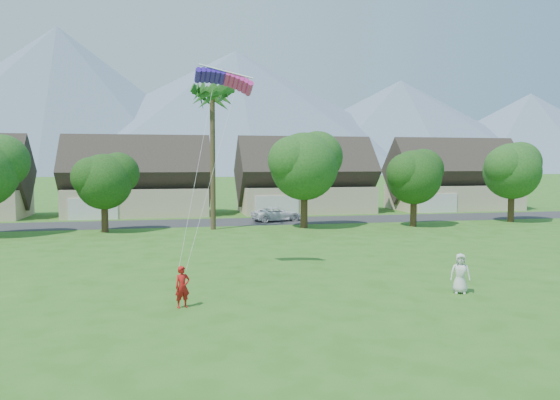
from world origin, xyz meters
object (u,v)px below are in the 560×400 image
object	(u,v)px
parked_car	(277,214)
parafoil_kite	(225,78)
kite_flyer	(182,287)
watcher	(460,273)

from	to	relation	value
parked_car	parafoil_kite	size ratio (longest dim) A/B	1.65
kite_flyer	parked_car	size ratio (longest dim) A/B	0.34
watcher	parked_car	world-z (taller)	watcher
parked_car	kite_flyer	bearing A→B (deg)	148.06
parked_car	parafoil_kite	bearing A→B (deg)	148.69
kite_flyer	parafoil_kite	world-z (taller)	parafoil_kite
parked_car	parafoil_kite	distance (m)	27.13
parked_car	parafoil_kite	xyz separation A→B (m)	(-7.74, -24.20, 9.49)
kite_flyer	watcher	bearing A→B (deg)	-18.65
parafoil_kite	watcher	bearing A→B (deg)	-29.70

